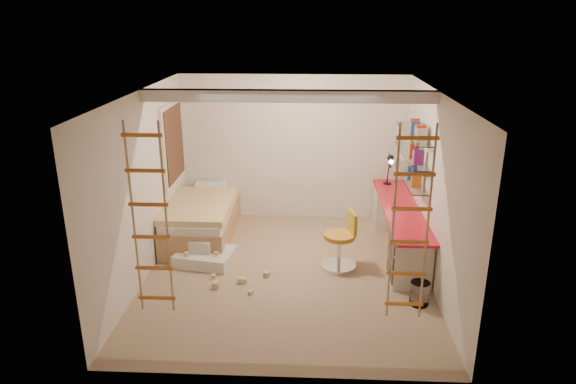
# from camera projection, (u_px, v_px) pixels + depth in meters

# --- Properties ---
(floor) EXTENTS (4.50, 4.50, 0.00)m
(floor) POSITION_uv_depth(u_px,v_px,m) (287.00, 273.00, 7.45)
(floor) COLOR #91745D
(floor) RESTS_ON ground
(ceiling_beam) EXTENTS (4.00, 0.18, 0.16)m
(ceiling_beam) POSITION_uv_depth(u_px,v_px,m) (288.00, 96.00, 6.91)
(ceiling_beam) COLOR white
(ceiling_beam) RESTS_ON ceiling
(window_frame) EXTENTS (0.06, 1.15, 1.35)m
(window_frame) POSITION_uv_depth(u_px,v_px,m) (172.00, 144.00, 8.44)
(window_frame) COLOR white
(window_frame) RESTS_ON wall_left
(window_blind) EXTENTS (0.02, 1.00, 1.20)m
(window_blind) POSITION_uv_depth(u_px,v_px,m) (175.00, 144.00, 8.44)
(window_blind) COLOR #4C2D1E
(window_blind) RESTS_ON window_frame
(rope_ladder_left) EXTENTS (0.41, 0.04, 2.13)m
(rope_ladder_left) POSITION_uv_depth(u_px,v_px,m) (150.00, 221.00, 5.36)
(rope_ladder_left) COLOR orange
(rope_ladder_left) RESTS_ON ceiling
(rope_ladder_right) EXTENTS (0.41, 0.04, 2.13)m
(rope_ladder_right) POSITION_uv_depth(u_px,v_px,m) (410.00, 226.00, 5.24)
(rope_ladder_right) COLOR orange
(rope_ladder_right) RESTS_ON ceiling
(waste_bin) EXTENTS (0.25, 0.25, 0.31)m
(waste_bin) POSITION_uv_depth(u_px,v_px,m) (420.00, 293.00, 6.61)
(waste_bin) COLOR white
(waste_bin) RESTS_ON floor
(desk) EXTENTS (0.56, 2.80, 0.75)m
(desk) POSITION_uv_depth(u_px,v_px,m) (399.00, 227.00, 8.05)
(desk) COLOR red
(desk) RESTS_ON floor
(shelves) EXTENTS (0.25, 1.80, 0.71)m
(shelves) POSITION_uv_depth(u_px,v_px,m) (411.00, 155.00, 7.94)
(shelves) COLOR white
(shelves) RESTS_ON wall_right
(bed) EXTENTS (1.02, 2.00, 0.69)m
(bed) POSITION_uv_depth(u_px,v_px,m) (202.00, 219.00, 8.56)
(bed) COLOR #AD7F51
(bed) RESTS_ON floor
(task_lamp) EXTENTS (0.14, 0.36, 0.57)m
(task_lamp) POSITION_uv_depth(u_px,v_px,m) (390.00, 165.00, 8.72)
(task_lamp) COLOR black
(task_lamp) RESTS_ON desk
(swivel_chair) EXTENTS (0.62, 0.62, 0.88)m
(swivel_chair) POSITION_uv_depth(u_px,v_px,m) (341.00, 247.00, 7.52)
(swivel_chair) COLOR orange
(swivel_chair) RESTS_ON floor
(play_platform) EXTENTS (0.93, 0.78, 0.37)m
(play_platform) POSITION_uv_depth(u_px,v_px,m) (203.00, 253.00, 7.78)
(play_platform) COLOR silver
(play_platform) RESTS_ON floor
(toy_blocks) EXTENTS (1.27, 1.12, 0.64)m
(toy_blocks) POSITION_uv_depth(u_px,v_px,m) (220.00, 259.00, 7.42)
(toy_blocks) COLOR #CCB284
(toy_blocks) RESTS_ON floor
(books) EXTENTS (0.14, 0.70, 0.92)m
(books) POSITION_uv_depth(u_px,v_px,m) (412.00, 145.00, 7.89)
(books) COLOR orange
(books) RESTS_ON shelves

